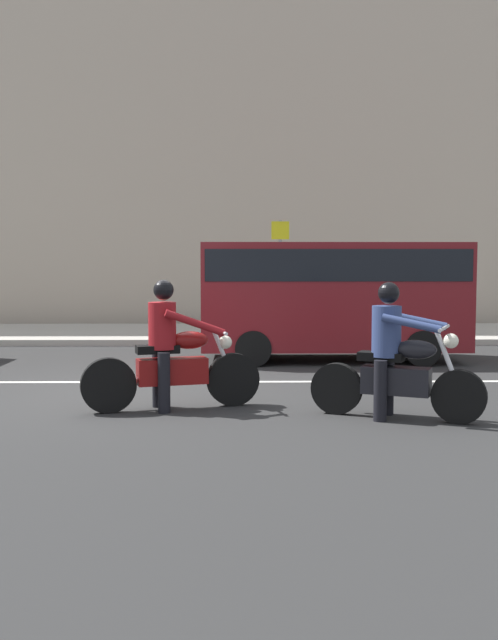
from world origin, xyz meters
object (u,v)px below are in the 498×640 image
at_px(motorcycle_with_rider_denim_blue, 395,363).
at_px(parked_van_maroon, 332,293).
at_px(motorcycle_with_rider_crimson, 171,357).
at_px(street_sign_post, 280,264).

xyz_separation_m(motorcycle_with_rider_denim_blue, parked_van_maroon, (-0.08, 5.23, 0.61)).
xyz_separation_m(motorcycle_with_rider_crimson, street_sign_post, (1.85, 9.34, 1.13)).
height_order(motorcycle_with_rider_denim_blue, street_sign_post, street_sign_post).
bearing_deg(street_sign_post, motorcycle_with_rider_denim_blue, -85.42).
relative_size(motorcycle_with_rider_crimson, motorcycle_with_rider_denim_blue, 1.13).
relative_size(motorcycle_with_rider_crimson, street_sign_post, 0.80).
height_order(parked_van_maroon, street_sign_post, street_sign_post).
distance_m(motorcycle_with_rider_crimson, motorcycle_with_rider_denim_blue, 2.71).
bearing_deg(motorcycle_with_rider_crimson, motorcycle_with_rider_denim_blue, -12.53).
xyz_separation_m(parked_van_maroon, street_sign_post, (-0.71, 4.70, 0.52)).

